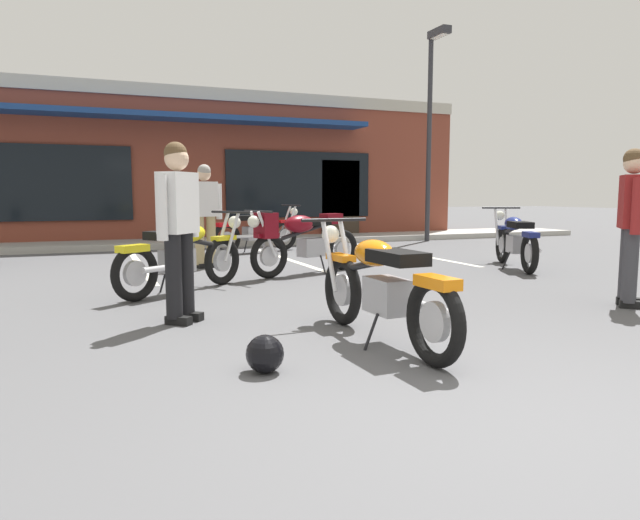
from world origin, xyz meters
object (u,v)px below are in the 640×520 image
motorcycle_red_sportbike (302,239)px  person_near_building (205,210)px  person_in_black_shirt (178,221)px  helmet_on_pavement (265,354)px  parking_lot_lamp_post (432,108)px  motorcycle_green_cafe_racer (184,255)px  person_by_back_row (631,218)px  motorcycle_foreground_classic (381,286)px  motorcycle_blue_standard (515,240)px  motorcycle_silver_naked (257,230)px

motorcycle_red_sportbike → person_near_building: bearing=131.9°
person_in_black_shirt → helmet_on_pavement: size_ratio=6.44×
person_near_building → parking_lot_lamp_post: bearing=26.7°
motorcycle_green_cafe_racer → parking_lot_lamp_post: parking_lot_lamp_post is taller
person_by_back_row → person_near_building: size_ratio=1.00×
motorcycle_green_cafe_racer → person_in_black_shirt: (-0.29, -1.69, 0.49)m
motorcycle_red_sportbike → motorcycle_foreground_classic: bearing=-100.9°
motorcycle_green_cafe_racer → parking_lot_lamp_post: (6.98, 5.39, 2.86)m
motorcycle_blue_standard → person_near_building: person_near_building is taller
motorcycle_silver_naked → motorcycle_blue_standard: 5.13m
motorcycle_red_sportbike → person_in_black_shirt: (-2.16, -2.60, 0.42)m
motorcycle_red_sportbike → motorcycle_blue_standard: (3.47, -0.59, -0.07)m
motorcycle_blue_standard → person_by_back_row: size_ratio=1.18×
helmet_on_pavement → person_by_back_row: bearing=10.2°
parking_lot_lamp_post → helmet_on_pavement: bearing=-128.2°
motorcycle_green_cafe_racer → motorcycle_red_sportbike: bearing=26.0°
motorcycle_red_sportbike → parking_lot_lamp_post: (5.10, 4.48, 2.80)m
motorcycle_green_cafe_racer → helmet_on_pavement: motorcycle_green_cafe_racer is taller
helmet_on_pavement → parking_lot_lamp_post: size_ratio=0.05×
motorcycle_red_sportbike → motorcycle_silver_naked: 3.44m
motorcycle_red_sportbike → motorcycle_blue_standard: bearing=-9.6°
person_in_black_shirt → person_near_building: (0.98, 3.92, 0.00)m
motorcycle_foreground_classic → person_in_black_shirt: size_ratio=1.26×
motorcycle_red_sportbike → motorcycle_green_cafe_racer: size_ratio=1.12×
motorcycle_red_sportbike → helmet_on_pavement: (-1.87, -4.37, -0.40)m
person_by_back_row → helmet_on_pavement: 4.40m
person_by_back_row → parking_lot_lamp_post: parking_lot_lamp_post is taller
motorcycle_silver_naked → person_near_building: bearing=-124.9°
motorcycle_green_cafe_racer → helmet_on_pavement: (0.01, -3.46, -0.33)m
motorcycle_red_sportbike → helmet_on_pavement: motorcycle_red_sportbike is taller
person_in_black_shirt → helmet_on_pavement: bearing=-80.5°
motorcycle_red_sportbike → parking_lot_lamp_post: size_ratio=0.39×
helmet_on_pavement → motorcycle_blue_standard: bearing=35.3°
motorcycle_silver_naked → motorcycle_green_cafe_racer: same height
parking_lot_lamp_post → motorcycle_red_sportbike: bearing=-138.7°
person_in_black_shirt → person_by_back_row: bearing=-12.5°
motorcycle_blue_standard → helmet_on_pavement: bearing=-144.7°
person_in_black_shirt → person_by_back_row: size_ratio=1.00×
person_in_black_shirt → person_near_building: 4.04m
motorcycle_foreground_classic → person_near_building: size_ratio=1.26×
person_by_back_row → parking_lot_lamp_post: size_ratio=0.32×
motorcycle_foreground_classic → parking_lot_lamp_post: (5.87, 8.42, 2.86)m
motorcycle_green_cafe_racer → helmet_on_pavement: size_ratio=6.96×
motorcycle_red_sportbike → motorcycle_green_cafe_racer: (-1.87, -0.91, -0.07)m
person_by_back_row → person_near_building: (-3.58, 4.93, 0.00)m
person_near_building → parking_lot_lamp_post: 7.43m
person_in_black_shirt → motorcycle_red_sportbike: bearing=50.2°
person_in_black_shirt → parking_lot_lamp_post: bearing=44.3°
motorcycle_foreground_classic → person_by_back_row: bearing=6.0°
motorcycle_green_cafe_racer → helmet_on_pavement: 3.48m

